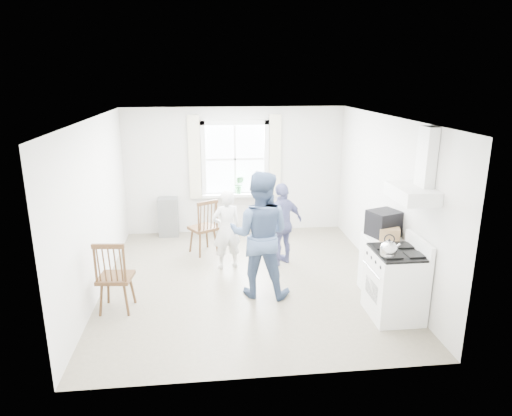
# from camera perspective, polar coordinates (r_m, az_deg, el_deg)

# --- Properties ---
(room_shell) EXTENTS (4.62, 5.12, 2.64)m
(room_shell) POSITION_cam_1_polar(r_m,az_deg,el_deg) (7.05, -1.26, 0.63)
(room_shell) COLOR gray
(room_shell) RESTS_ON ground
(window_assembly) EXTENTS (1.88, 0.24, 1.70)m
(window_assembly) POSITION_cam_1_polar(r_m,az_deg,el_deg) (9.39, -2.62, 5.57)
(window_assembly) COLOR white
(window_assembly) RESTS_ON room_shell
(range_hood) EXTENTS (0.45, 0.76, 0.94)m
(range_hood) POSITION_cam_1_polar(r_m,az_deg,el_deg) (6.17, 19.46, 3.19)
(range_hood) COLOR white
(range_hood) RESTS_ON room_shell
(shelf_unit) EXTENTS (0.40, 0.30, 0.80)m
(shelf_unit) POSITION_cam_1_polar(r_m,az_deg,el_deg) (9.54, -10.90, -1.11)
(shelf_unit) COLOR slate
(shelf_unit) RESTS_ON ground
(gas_stove) EXTENTS (0.68, 0.76, 1.12)m
(gas_stove) POSITION_cam_1_polar(r_m,az_deg,el_deg) (6.55, 17.01, -8.97)
(gas_stove) COLOR white
(gas_stove) RESTS_ON ground
(kettle) EXTENTS (0.22, 0.22, 0.31)m
(kettle) POSITION_cam_1_polar(r_m,az_deg,el_deg) (6.11, 16.24, -4.96)
(kettle) COLOR silver
(kettle) RESTS_ON gas_stove
(low_cabinet) EXTENTS (0.50, 0.55, 0.90)m
(low_cabinet) POSITION_cam_1_polar(r_m,az_deg,el_deg) (7.18, 15.33, -6.86)
(low_cabinet) COLOR white
(low_cabinet) RESTS_ON ground
(stereo_stack) EXTENTS (0.53, 0.50, 0.38)m
(stereo_stack) POSITION_cam_1_polar(r_m,az_deg,el_deg) (7.02, 15.69, -1.84)
(stereo_stack) COLOR black
(stereo_stack) RESTS_ON low_cabinet
(cardboard_box) EXTENTS (0.33, 0.28, 0.18)m
(cardboard_box) POSITION_cam_1_polar(r_m,az_deg,el_deg) (6.88, 16.33, -3.14)
(cardboard_box) COLOR #9E7A4C
(cardboard_box) RESTS_ON low_cabinet
(windsor_chair_a) EXTENTS (0.60, 0.60, 1.05)m
(windsor_chair_a) POSITION_cam_1_polar(r_m,az_deg,el_deg) (8.36, -6.27, -1.66)
(windsor_chair_a) COLOR #3F2714
(windsor_chair_a) RESTS_ON ground
(windsor_chair_b) EXTENTS (0.50, 0.49, 1.07)m
(windsor_chair_b) POSITION_cam_1_polar(r_m,az_deg,el_deg) (6.55, -17.56, -7.41)
(windsor_chair_b) COLOR #3F2714
(windsor_chair_b) RESTS_ON ground
(person_left) EXTENTS (0.61, 0.61, 1.38)m
(person_left) POSITION_cam_1_polar(r_m,az_deg,el_deg) (7.74, -3.70, -2.70)
(person_left) COLOR silver
(person_left) RESTS_ON ground
(person_mid) EXTENTS (1.14, 1.14, 1.90)m
(person_mid) POSITION_cam_1_polar(r_m,az_deg,el_deg) (6.70, 0.49, -3.34)
(person_mid) COLOR #43587D
(person_mid) RESTS_ON ground
(person_right) EXTENTS (1.16, 1.16, 1.45)m
(person_right) POSITION_cam_1_polar(r_m,az_deg,el_deg) (7.91, 3.31, -2.00)
(person_right) COLOR navy
(person_right) RESTS_ON ground
(potted_plant) EXTENTS (0.26, 0.26, 0.37)m
(potted_plant) POSITION_cam_1_polar(r_m,az_deg,el_deg) (9.40, -2.12, 2.93)
(potted_plant) COLOR #33743D
(potted_plant) RESTS_ON window_assembly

